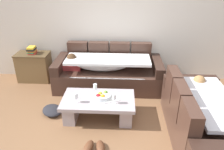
% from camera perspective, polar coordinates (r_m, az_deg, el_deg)
% --- Properties ---
extents(ground_plane, '(14.00, 14.00, 0.00)m').
position_cam_1_polar(ground_plane, '(3.50, 0.17, -15.84)').
color(ground_plane, brown).
extents(back_wall, '(9.00, 0.10, 2.70)m').
position_cam_1_polar(back_wall, '(4.86, 1.44, 14.31)').
color(back_wall, silver).
rests_on(back_wall, ground_plane).
extents(couch_along_wall, '(2.21, 0.92, 0.88)m').
position_cam_1_polar(couch_along_wall, '(4.69, -1.32, 0.73)').
color(couch_along_wall, '#432B22').
rests_on(couch_along_wall, ground_plane).
extents(couch_near_window, '(0.92, 1.85, 0.88)m').
position_cam_1_polar(couch_near_window, '(3.56, 22.17, -10.40)').
color(couch_near_window, '#432B22').
rests_on(couch_near_window, ground_plane).
extents(coffee_table, '(1.20, 0.68, 0.38)m').
position_cam_1_polar(coffee_table, '(3.76, -3.50, -7.90)').
color(coffee_table, '#A49AA0').
rests_on(coffee_table, ground_plane).
extents(fruit_bowl, '(0.28, 0.28, 0.10)m').
position_cam_1_polar(fruit_bowl, '(3.68, -2.47, -5.38)').
color(fruit_bowl, silver).
rests_on(fruit_bowl, coffee_table).
extents(wine_glass_near_left, '(0.07, 0.07, 0.17)m').
position_cam_1_polar(wine_glass_near_left, '(3.57, -9.30, -5.38)').
color(wine_glass_near_left, silver).
rests_on(wine_glass_near_left, coffee_table).
extents(wine_glass_near_right, '(0.07, 0.07, 0.17)m').
position_cam_1_polar(wine_glass_near_right, '(3.50, 0.60, -5.69)').
color(wine_glass_near_right, silver).
rests_on(wine_glass_near_right, coffee_table).
extents(wine_glass_far_back, '(0.07, 0.07, 0.17)m').
position_cam_1_polar(wine_glass_far_back, '(3.79, -4.38, -3.07)').
color(wine_glass_far_back, silver).
rests_on(wine_glass_far_back, coffee_table).
extents(open_magazine, '(0.34, 0.30, 0.01)m').
position_cam_1_polar(open_magazine, '(3.67, -0.50, -6.13)').
color(open_magazine, white).
rests_on(open_magazine, coffee_table).
extents(side_cabinet, '(0.72, 0.44, 0.64)m').
position_cam_1_polar(side_cabinet, '(5.27, -19.42, 2.01)').
color(side_cabinet, brown).
rests_on(side_cabinet, ground_plane).
extents(book_stack_on_cabinet, '(0.19, 0.23, 0.15)m').
position_cam_1_polar(book_stack_on_cabinet, '(5.13, -19.99, 6.05)').
color(book_stack_on_cabinet, red).
rests_on(book_stack_on_cabinet, side_cabinet).
extents(pair_of_shoes, '(0.34, 0.29, 0.09)m').
position_cam_1_polar(pair_of_shoes, '(3.30, -4.52, -18.05)').
color(pair_of_shoes, '#59331E').
rests_on(pair_of_shoes, ground_plane).
extents(crumpled_garment, '(0.50, 0.51, 0.12)m').
position_cam_1_polar(crumpled_garment, '(4.09, -15.18, -8.80)').
color(crumpled_garment, '#232328').
rests_on(crumpled_garment, ground_plane).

